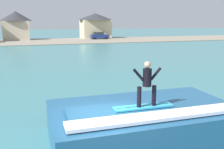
% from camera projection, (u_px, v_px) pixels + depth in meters
% --- Properties ---
extents(wave_crest, '(7.24, 4.16, 1.45)m').
position_uv_depth(wave_crest, '(144.00, 121.00, 10.20)').
color(wave_crest, '#20527A').
rests_on(wave_crest, ground_plane).
extents(surfboard, '(2.28, 0.52, 0.06)m').
position_uv_depth(surfboard, '(143.00, 107.00, 9.52)').
color(surfboard, '#33A5CC').
rests_on(surfboard, wave_crest).
extents(surfer, '(1.12, 0.32, 1.68)m').
position_uv_depth(surfer, '(147.00, 82.00, 9.30)').
color(surfer, black).
rests_on(surfer, surfboard).
extents(shoreline_bank, '(120.00, 16.24, 0.14)m').
position_uv_depth(shoreline_bank, '(42.00, 42.00, 55.93)').
color(shoreline_bank, gray).
rests_on(shoreline_bank, ground_plane).
extents(car_far_shore, '(4.41, 2.07, 1.86)m').
position_uv_depth(car_far_shore, '(99.00, 36.00, 62.49)').
color(car_far_shore, navy).
rests_on(car_far_shore, ground_plane).
extents(house_gabled_white, '(8.87, 8.87, 6.41)m').
position_uv_depth(house_gabled_white, '(95.00, 24.00, 66.24)').
color(house_gabled_white, beige).
rests_on(house_gabled_white, ground_plane).
extents(house_small_cottage, '(7.29, 7.29, 6.71)m').
position_uv_depth(house_small_cottage, '(16.00, 24.00, 60.00)').
color(house_small_cottage, beige).
rests_on(house_small_cottage, ground_plane).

